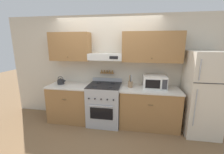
% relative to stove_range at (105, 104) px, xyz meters
% --- Properties ---
extents(ground_plane, '(16.00, 16.00, 0.00)m').
position_rel_stove_range_xyz_m(ground_plane, '(-0.00, -0.32, -0.48)').
color(ground_plane, brown).
extents(wall_back, '(5.20, 0.46, 2.55)m').
position_rel_stove_range_xyz_m(wall_back, '(0.07, 0.33, 0.97)').
color(wall_back, beige).
rests_on(wall_back, ground_plane).
extents(counter_left, '(0.99, 0.68, 0.90)m').
position_rel_stove_range_xyz_m(counter_left, '(-0.87, 0.03, -0.03)').
color(counter_left, olive).
rests_on(counter_left, ground_plane).
extents(counter_right, '(1.32, 0.68, 0.90)m').
position_rel_stove_range_xyz_m(counter_right, '(1.04, 0.03, -0.03)').
color(counter_right, olive).
rests_on(counter_right, ground_plane).
extents(stove_range, '(0.75, 0.73, 1.04)m').
position_rel_stove_range_xyz_m(stove_range, '(0.00, 0.00, 0.00)').
color(stove_range, '#ADAFB5').
rests_on(stove_range, ground_plane).
extents(refrigerator, '(0.66, 0.79, 1.75)m').
position_rel_stove_range_xyz_m(refrigerator, '(2.09, -0.03, 0.40)').
color(refrigerator, beige).
rests_on(refrigerator, ground_plane).
extents(tea_kettle, '(0.21, 0.17, 0.20)m').
position_rel_stove_range_xyz_m(tea_kettle, '(-1.12, 0.06, 0.50)').
color(tea_kettle, '#232326').
rests_on(tea_kettle, counter_left).
extents(microwave, '(0.51, 0.38, 0.29)m').
position_rel_stove_range_xyz_m(microwave, '(1.14, 0.08, 0.57)').
color(microwave, white).
rests_on(microwave, counter_right).
extents(utensil_crock, '(0.11, 0.11, 0.29)m').
position_rel_stove_range_xyz_m(utensil_crock, '(0.59, 0.06, 0.50)').
color(utensil_crock, '#8E7051').
rests_on(utensil_crock, counter_right).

